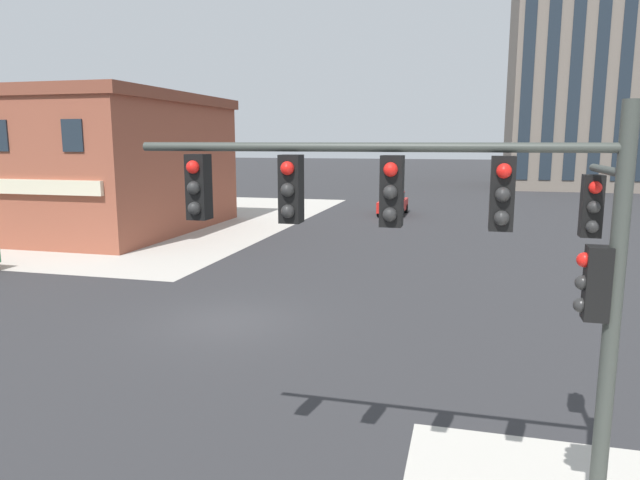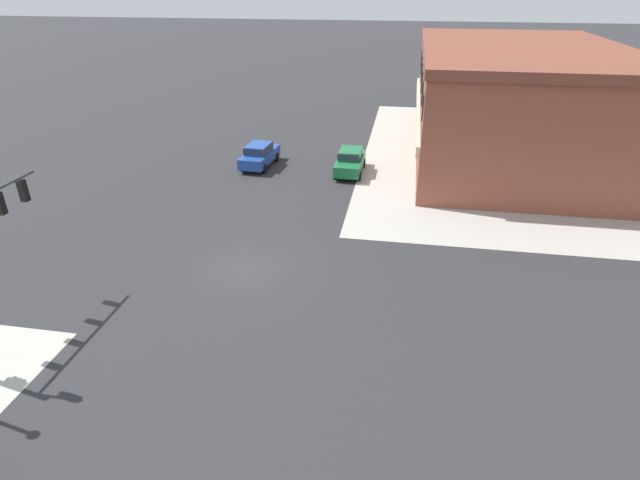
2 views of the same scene
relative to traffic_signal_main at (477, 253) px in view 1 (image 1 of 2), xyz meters
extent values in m
plane|color=#2D2D30|center=(-6.95, 7.91, -3.94)|extent=(320.00, 320.00, 0.00)
cube|color=#B7B2A8|center=(-26.95, 27.91, -3.94)|extent=(32.00, 32.00, 0.02)
cylinder|color=#383D38|center=(1.60, -0.17, -1.04)|extent=(0.20, 0.20, 5.81)
cylinder|color=#383D38|center=(-1.48, -0.17, 1.33)|extent=(6.15, 0.12, 0.12)
cylinder|color=#383D38|center=(1.60, 0.73, 1.03)|extent=(0.11, 1.80, 0.11)
cube|color=black|center=(0.26, -0.17, 0.78)|extent=(0.28, 0.28, 0.90)
sphere|color=red|center=(0.26, -0.33, 1.06)|extent=(0.18, 0.18, 0.18)
sphere|color=#282828|center=(0.26, -0.33, 0.78)|extent=(0.18, 0.18, 0.18)
sphere|color=#282828|center=(0.26, -0.33, 0.50)|extent=(0.18, 0.18, 0.18)
cube|color=black|center=(-1.08, -0.17, 0.78)|extent=(0.28, 0.28, 0.90)
sphere|color=red|center=(-1.08, -0.33, 1.06)|extent=(0.18, 0.18, 0.18)
sphere|color=#282828|center=(-1.08, -0.33, 0.78)|extent=(0.18, 0.18, 0.18)
sphere|color=#282828|center=(-1.08, -0.33, 0.50)|extent=(0.18, 0.18, 0.18)
cube|color=black|center=(-2.42, -0.17, 0.78)|extent=(0.28, 0.28, 0.90)
sphere|color=red|center=(-2.42, -0.33, 1.06)|extent=(0.18, 0.18, 0.18)
sphere|color=#282828|center=(-2.42, -0.33, 0.78)|extent=(0.18, 0.18, 0.18)
sphere|color=#282828|center=(-2.42, -0.33, 0.50)|extent=(0.18, 0.18, 0.18)
cube|color=black|center=(-3.75, -0.17, 0.78)|extent=(0.28, 0.28, 0.90)
sphere|color=red|center=(-3.75, -0.33, 1.06)|extent=(0.18, 0.18, 0.18)
sphere|color=#282828|center=(-3.75, -0.33, 0.78)|extent=(0.18, 0.18, 0.18)
sphere|color=#282828|center=(-3.75, -0.33, 0.50)|extent=(0.18, 0.18, 0.18)
cube|color=black|center=(1.40, -0.17, -0.27)|extent=(0.28, 0.28, 0.90)
sphere|color=red|center=(1.24, -0.17, 0.01)|extent=(0.18, 0.18, 0.18)
sphere|color=#282828|center=(1.24, -0.17, -0.27)|extent=(0.18, 0.18, 0.18)
sphere|color=#282828|center=(1.24, -0.17, -0.55)|extent=(0.18, 0.18, 0.18)
cube|color=black|center=(1.60, 1.53, 0.48)|extent=(0.28, 0.28, 0.90)
sphere|color=red|center=(1.60, 1.37, 0.76)|extent=(0.18, 0.18, 0.18)
sphere|color=#282828|center=(1.60, 1.37, 0.48)|extent=(0.18, 0.18, 0.18)
sphere|color=#282828|center=(1.60, 1.37, 0.20)|extent=(0.18, 0.18, 0.18)
cube|color=red|center=(-5.45, 34.47, -3.24)|extent=(1.78, 4.41, 0.76)
cube|color=red|center=(-5.45, 34.32, -2.56)|extent=(1.51, 2.12, 0.60)
cube|color=#232D38|center=(-5.45, 34.32, -2.56)|extent=(1.54, 2.21, 0.40)
cylinder|color=black|center=(-6.29, 35.83, -3.62)|extent=(0.22, 0.64, 0.64)
cylinder|color=black|center=(-4.62, 35.84, -3.62)|extent=(0.22, 0.64, 0.64)
cylinder|color=black|center=(-6.28, 33.10, -3.62)|extent=(0.22, 0.64, 0.64)
cylinder|color=black|center=(-4.61, 33.11, -3.62)|extent=(0.22, 0.64, 0.64)
cube|color=brown|center=(-28.42, 23.05, -0.21)|extent=(24.93, 14.28, 7.46)
cube|color=brown|center=(-28.42, 23.05, 3.82)|extent=(25.43, 14.57, 0.60)
cube|color=#1E2833|center=(-18.03, 15.87, 1.65)|extent=(1.10, 0.08, 1.50)
camera|label=1|loc=(-0.14, -7.45, 1.40)|focal=32.29mm
camera|label=2|loc=(13.39, 15.06, 8.51)|focal=28.79mm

